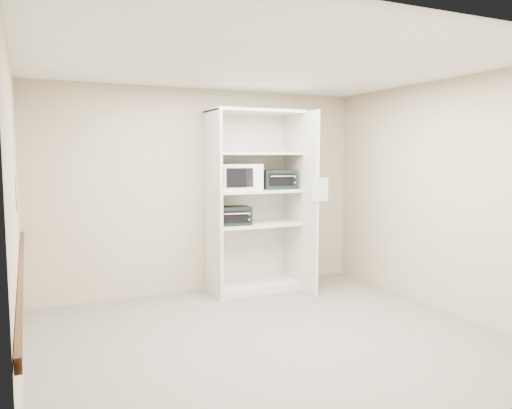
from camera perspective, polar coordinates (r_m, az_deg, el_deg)
name	(u,v)px	position (r m, az deg, el deg)	size (l,w,h in m)	color
floor	(270,337)	(5.19, 1.57, -14.95)	(4.50, 4.00, 0.01)	#696258
ceiling	(270,63)	(4.94, 1.66, 15.84)	(4.50, 4.00, 0.01)	white
wall_back	(204,191)	(6.73, -5.99, 1.57)	(4.50, 0.02, 2.70)	tan
wall_front	(414,233)	(3.23, 17.61, -3.13)	(4.50, 0.02, 2.70)	tan
wall_left	(15,216)	(4.38, -25.80, -1.18)	(0.02, 4.00, 2.70)	tan
wall_right	(442,196)	(6.22, 20.53, 0.90)	(0.02, 4.00, 2.70)	tan
shelving_unit	(258,207)	(6.72, 0.24, -0.28)	(1.24, 0.92, 2.42)	silver
microwave	(238,177)	(6.56, -2.11, 3.16)	(0.57, 0.43, 0.34)	white
toaster_oven_upper	(277,179)	(6.77, 2.47, 2.89)	(0.45, 0.34, 0.26)	black
toaster_oven_lower	(233,216)	(6.53, -2.59, -1.28)	(0.43, 0.32, 0.24)	black
paper_sign	(321,190)	(6.43, 7.39, 1.71)	(0.23, 0.01, 0.29)	white
chair_rail	(21,271)	(4.45, -25.26, -6.93)	(0.04, 3.98, 0.08)	#3E2313
wall_poster	(17,194)	(4.95, -25.62, 1.08)	(0.01, 0.22, 0.31)	silver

